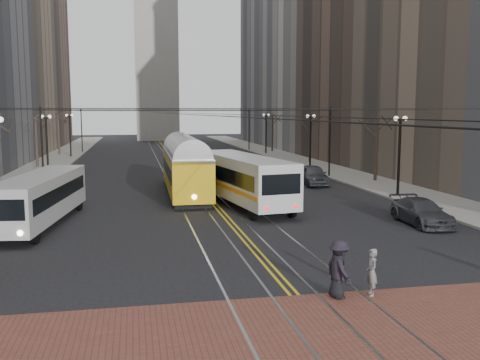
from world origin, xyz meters
name	(u,v)px	position (x,y,z in m)	size (l,w,h in m)	color
ground	(286,286)	(0.00, 0.00, 0.00)	(260.00, 260.00, 0.00)	black
sidewalk_left	(46,166)	(-15.00, 45.00, 0.07)	(5.00, 140.00, 0.15)	gray
sidewalk_right	(302,162)	(15.00, 45.00, 0.07)	(5.00, 140.00, 0.15)	gray
crosswalk_band	(326,331)	(0.00, -4.00, 0.01)	(25.00, 6.00, 0.01)	brown
streetcar_rails	(180,165)	(0.00, 45.00, 0.00)	(4.80, 130.00, 0.02)	gray
centre_lines	(180,165)	(0.00, 45.00, 0.01)	(0.42, 130.00, 0.01)	gold
building_left_far	(15,34)	(-25.50, 86.00, 20.00)	(16.00, 20.00, 40.00)	brown
building_right_mid	(382,24)	(25.50, 46.00, 17.00)	(16.00, 20.00, 34.00)	brown
building_right_far	(290,41)	(25.50, 86.00, 20.00)	(16.00, 20.00, 40.00)	slate
lamp_posts	(195,151)	(0.00, 28.75, 2.80)	(27.60, 57.20, 5.60)	black
street_trees	(188,146)	(0.00, 35.25, 2.80)	(31.68, 53.28, 5.60)	#382D23
trolley_wires	(188,136)	(0.00, 34.83, 3.77)	(25.96, 120.00, 6.60)	black
transit_bus	(41,200)	(-10.29, 12.63, 1.38)	(2.31, 11.08, 2.77)	#BABABA
streetcar	(185,171)	(-1.49, 22.35, 1.71)	(2.69, 14.50, 3.42)	yellow
rear_bus	(242,181)	(1.80, 16.76, 1.64)	(2.73, 12.56, 3.28)	silver
cargo_van	(268,185)	(4.00, 18.50, 1.02)	(1.77, 4.61, 2.04)	silver
sedan_grey	(313,175)	(9.69, 25.32, 0.85)	(2.01, 4.99, 1.70)	#3B3E43
sedan_parked	(421,212)	(10.24, 8.71, 0.70)	(1.97, 4.84, 1.40)	#3A3C41
pedestrian_a	(338,275)	(1.32, -1.50, 0.79)	(0.76, 0.50, 1.56)	black
pedestrian_b	(372,272)	(2.54, -1.50, 0.82)	(0.59, 0.39, 1.61)	slate
pedestrian_d	(339,269)	(1.37, -1.50, 0.99)	(1.26, 0.73, 1.96)	black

